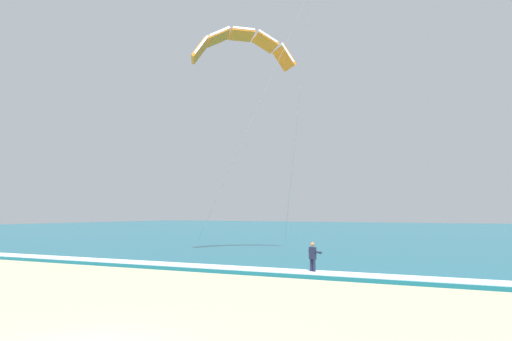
% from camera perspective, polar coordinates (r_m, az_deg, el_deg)
% --- Properties ---
extents(sea, '(200.00, 120.00, 0.20)m').
position_cam_1_polar(sea, '(84.60, 21.70, -6.13)').
color(sea, '#146075').
rests_on(sea, ground).
extents(surf_foam, '(200.00, 1.76, 0.04)m').
position_cam_1_polar(surf_foam, '(26.96, 7.11, -10.69)').
color(surf_foam, white).
rests_on(surf_foam, sea).
extents(surfboard, '(0.97, 1.46, 0.09)m').
position_cam_1_polar(surfboard, '(27.42, 6.02, -11.00)').
color(surfboard, yellow).
rests_on(surfboard, ground).
extents(kitesurfer, '(0.66, 0.65, 1.69)m').
position_cam_1_polar(kitesurfer, '(27.35, 6.03, -9.09)').
color(kitesurfer, '#191E38').
rests_on(kitesurfer, ground).
extents(kite_primary, '(12.05, 11.73, 15.62)m').
position_cam_1_polar(kite_primary, '(41.25, -1.43, 13.17)').
color(kite_primary, orange).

